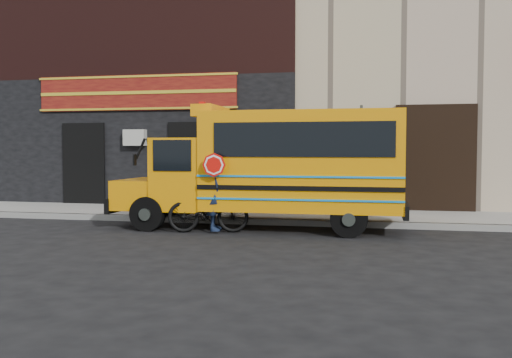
{
  "coord_description": "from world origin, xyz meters",
  "views": [
    {
      "loc": [
        2.42,
        -11.32,
        1.89
      ],
      "look_at": [
        -0.4,
        1.85,
        1.18
      ],
      "focal_mm": 40.0,
      "sensor_mm": 36.0,
      "label": 1
    }
  ],
  "objects_px": {
    "school_bus": "(275,165)",
    "cyclist": "(215,188)",
    "bicycle": "(208,208)",
    "sign_pole": "(361,158)"
  },
  "relations": [
    {
      "from": "school_bus",
      "to": "cyclist",
      "type": "distance_m",
      "value": 1.57
    },
    {
      "from": "bicycle",
      "to": "school_bus",
      "type": "bearing_deg",
      "value": -69.65
    },
    {
      "from": "school_bus",
      "to": "bicycle",
      "type": "height_order",
      "value": "school_bus"
    },
    {
      "from": "school_bus",
      "to": "sign_pole",
      "type": "relative_size",
      "value": 2.3
    },
    {
      "from": "school_bus",
      "to": "bicycle",
      "type": "bearing_deg",
      "value": -147.07
    },
    {
      "from": "school_bus",
      "to": "cyclist",
      "type": "height_order",
      "value": "school_bus"
    },
    {
      "from": "school_bus",
      "to": "sign_pole",
      "type": "bearing_deg",
      "value": 34.74
    },
    {
      "from": "bicycle",
      "to": "cyclist",
      "type": "distance_m",
      "value": 0.49
    },
    {
      "from": "cyclist",
      "to": "school_bus",
      "type": "bearing_deg",
      "value": -72.53
    },
    {
      "from": "bicycle",
      "to": "cyclist",
      "type": "relative_size",
      "value": 0.91
    }
  ]
}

